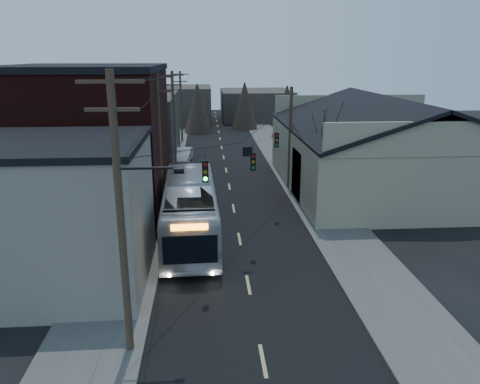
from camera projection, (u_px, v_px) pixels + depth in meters
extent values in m
cube|color=black|center=(227.00, 175.00, 44.16)|extent=(9.00, 110.00, 0.02)
cube|color=#474744|center=(158.00, 176.00, 43.68)|extent=(4.00, 110.00, 0.12)
cube|color=#474744|center=(295.00, 173.00, 44.60)|extent=(4.00, 110.00, 0.12)
cube|color=gray|center=(60.00, 216.00, 22.44)|extent=(8.00, 8.00, 7.00)
cube|color=black|center=(90.00, 144.00, 32.47)|extent=(10.00, 12.00, 10.00)
cube|color=#36312B|center=(132.00, 130.00, 48.24)|extent=(9.00, 14.00, 7.00)
cube|color=gray|center=(383.00, 158.00, 39.59)|extent=(16.00, 20.00, 5.00)
cube|color=black|center=(339.00, 114.00, 38.24)|extent=(8.16, 20.60, 2.86)
cube|color=black|center=(434.00, 113.00, 38.81)|extent=(8.16, 20.60, 2.86)
cube|color=#36312B|center=(180.00, 105.00, 76.37)|extent=(10.00, 12.00, 6.00)
cube|color=#36312B|center=(256.00, 105.00, 82.22)|extent=(12.00, 14.00, 5.00)
cone|color=black|center=(322.00, 160.00, 34.04)|extent=(0.40, 0.40, 7.20)
cylinder|color=#382B1E|center=(121.00, 222.00, 16.49)|extent=(0.28, 0.28, 10.50)
cube|color=#382B1E|center=(110.00, 82.00, 15.12)|extent=(2.20, 0.12, 0.12)
cylinder|color=#382B1E|center=(160.00, 148.00, 30.91)|extent=(0.28, 0.28, 10.00)
cube|color=#382B1E|center=(156.00, 77.00, 29.61)|extent=(2.20, 0.12, 0.12)
cylinder|color=#382B1E|center=(174.00, 121.00, 45.33)|extent=(0.28, 0.28, 9.50)
cube|color=#382B1E|center=(172.00, 75.00, 44.11)|extent=(2.20, 0.12, 0.12)
cylinder|color=#382B1E|center=(181.00, 107.00, 59.76)|extent=(0.28, 0.28, 9.00)
cube|color=#382B1E|center=(180.00, 74.00, 58.60)|extent=(2.20, 0.12, 0.12)
cylinder|color=#382B1E|center=(290.00, 139.00, 38.53)|extent=(0.28, 0.28, 8.50)
cube|color=black|center=(205.00, 171.00, 20.81)|extent=(0.28, 0.20, 1.00)
cube|color=black|center=(253.00, 161.00, 25.47)|extent=(0.28, 0.20, 1.00)
cube|color=black|center=(277.00, 140.00, 31.34)|extent=(0.28, 0.20, 1.00)
imported|color=#AEB3BB|center=(190.00, 209.00, 28.77)|extent=(3.46, 13.22, 3.66)
imported|color=#B9BBC2|center=(184.00, 155.00, 49.63)|extent=(1.96, 4.52, 1.45)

